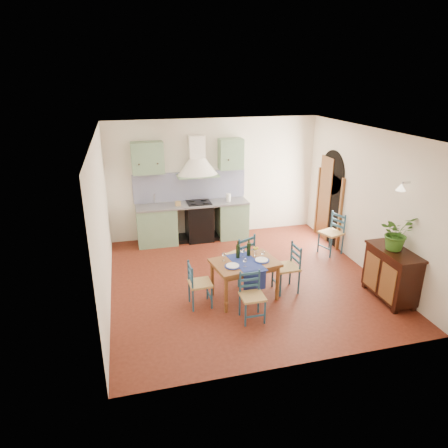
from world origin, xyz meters
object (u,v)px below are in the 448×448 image
Objects in this scene: potted_plant at (396,233)px; dining_table at (245,266)px; sideboard at (391,273)px; chair_near at (252,296)px.

dining_table is at bearing 165.95° from potted_plant.
dining_table reaches higher than sideboard.
chair_near is 2.67m from potted_plant.
dining_table is 2.01× the size of potted_plant.
dining_table is 1.51× the size of chair_near.
dining_table reaches higher than chair_near.
potted_plant is (2.54, 0.04, 0.82)m from chair_near.
dining_table is 1.15× the size of sideboard.
potted_plant is at bearing -14.05° from dining_table.
sideboard reaches higher than chair_near.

